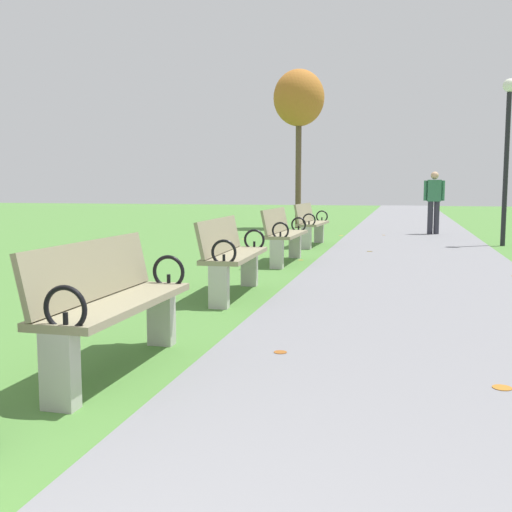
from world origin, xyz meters
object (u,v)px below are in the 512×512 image
Objects in this scene: park_bench_4 at (283,234)px; tree_2 at (299,100)px; lamp_post at (507,136)px; park_bench_3 at (231,254)px; park_bench_5 at (311,223)px; park_bench_2 at (111,302)px; pedestrian_walking at (434,199)px.

tree_2 is (-1.20, 8.53, 3.34)m from park_bench_4.
lamp_post is (3.99, 3.94, 1.82)m from park_bench_4.
park_bench_3 is 6.20m from park_bench_5.
park_bench_2 is 0.34× the size of tree_2.
park_bench_2 is 0.99× the size of pedestrian_walking.
pedestrian_walking is (2.68, 3.68, 0.44)m from park_bench_5.
park_bench_2 is 0.46× the size of lamp_post.
park_bench_2 is at bearing -111.55° from lamp_post.
tree_2 is at bearing 95.87° from park_bench_3.
pedestrian_walking is at bearing 68.24° from park_bench_4.
park_bench_4 is 0.34× the size of tree_2.
pedestrian_walking is at bearing 53.95° from park_bench_5.
pedestrian_walking is at bearing 74.82° from park_bench_3.
park_bench_4 is 3.03m from park_bench_5.
park_bench_2 and park_bench_3 have the same top height.
park_bench_4 is at bearing -135.37° from lamp_post.
tree_2 is (-1.20, 14.70, 3.34)m from park_bench_2.
lamp_post reaches higher than park_bench_5.
park_bench_5 is 0.34× the size of tree_2.
lamp_post is at bearing -64.78° from pedestrian_walking.
park_bench_4 is at bearing -81.98° from tree_2.
tree_2 reaches higher than pedestrian_walking.
lamp_post is (5.19, -4.59, -1.52)m from tree_2.
park_bench_5 is at bearing 90.00° from park_bench_3.
park_bench_5 is (0.00, 6.20, 0.00)m from park_bench_3.
park_bench_4 is 0.99× the size of park_bench_5.
park_bench_4 is at bearing -111.76° from pedestrian_walking.
park_bench_4 is at bearing 90.00° from park_bench_3.
park_bench_4 is at bearing 90.00° from park_bench_2.
park_bench_3 is at bearing -84.13° from tree_2.
park_bench_2 and park_bench_5 have the same top height.
tree_2 is at bearing 138.51° from lamp_post.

